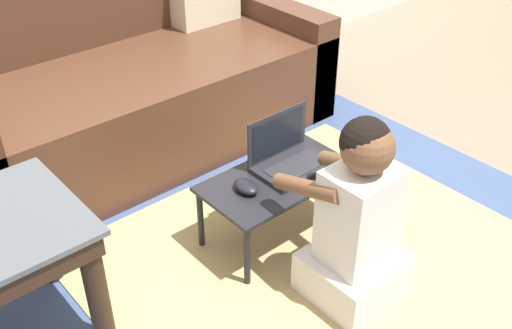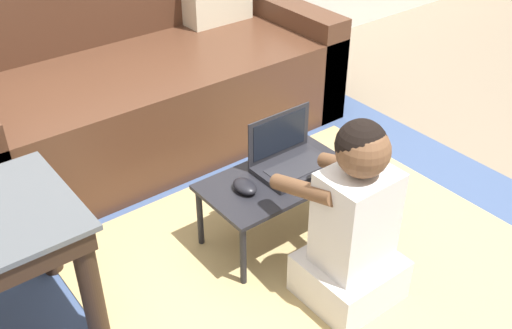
# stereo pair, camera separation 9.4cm
# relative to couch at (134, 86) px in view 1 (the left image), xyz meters

# --- Properties ---
(ground_plane) EXTENTS (16.00, 16.00, 0.00)m
(ground_plane) POSITION_rel_couch_xyz_m (-0.12, -1.07, -0.30)
(ground_plane) COLOR #7F705B
(area_rug) EXTENTS (2.22, 1.93, 0.01)m
(area_rug) POSITION_rel_couch_xyz_m (0.02, -1.23, -0.29)
(area_rug) COLOR #3D517A
(area_rug) RESTS_ON ground_plane
(couch) EXTENTS (1.88, 0.88, 0.83)m
(couch) POSITION_rel_couch_xyz_m (0.00, 0.00, 0.00)
(couch) COLOR #4C2D1E
(couch) RESTS_ON ground_plane
(laptop_desk) EXTENTS (0.60, 0.33, 0.29)m
(laptop_desk) POSITION_rel_couch_xyz_m (0.02, -1.02, -0.04)
(laptop_desk) COLOR black
(laptop_desk) RESTS_ON ground_plane
(laptop) EXTENTS (0.30, 0.20, 0.21)m
(laptop) POSITION_rel_couch_xyz_m (0.10, -1.00, 0.03)
(laptop) COLOR #232328
(laptop) RESTS_ON laptop_desk
(computer_mouse) EXTENTS (0.07, 0.11, 0.04)m
(computer_mouse) POSITION_rel_couch_xyz_m (-0.13, -1.02, 0.01)
(computer_mouse) COLOR black
(computer_mouse) RESTS_ON laptop_desk
(person_seated) EXTENTS (0.32, 0.44, 0.71)m
(person_seated) POSITION_rel_couch_xyz_m (0.01, -1.43, 0.02)
(person_seated) COLOR silver
(person_seated) RESTS_ON ground_plane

